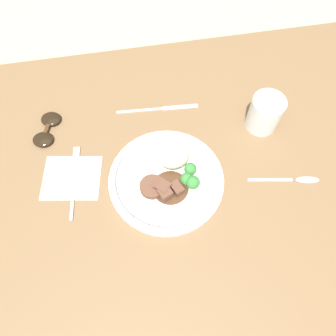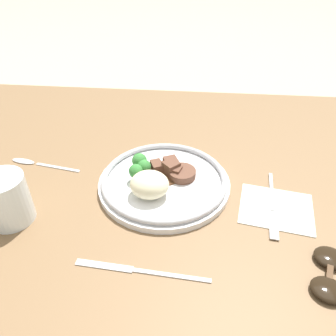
{
  "view_description": "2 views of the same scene",
  "coord_description": "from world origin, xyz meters",
  "px_view_note": "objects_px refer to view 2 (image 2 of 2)",
  "views": [
    {
      "loc": [
        -0.05,
        -0.31,
        0.76
      ],
      "look_at": [
        0.01,
        0.04,
        0.07
      ],
      "focal_mm": 35.0,
      "sensor_mm": 36.0,
      "label": 1
    },
    {
      "loc": [
        -0.06,
        0.55,
        0.49
      ],
      "look_at": [
        -0.01,
        0.0,
        0.08
      ],
      "focal_mm": 35.0,
      "sensor_mm": 36.0,
      "label": 2
    }
  ],
  "objects_px": {
    "juice_glass": "(7,202)",
    "knife": "(137,270)",
    "plate": "(162,180)",
    "sunglasses": "(329,273)",
    "spoon": "(32,163)",
    "fork": "(273,209)"
  },
  "relations": [
    {
      "from": "juice_glass",
      "to": "spoon",
      "type": "bearing_deg",
      "value": -76.71
    },
    {
      "from": "sunglasses",
      "to": "fork",
      "type": "bearing_deg",
      "value": -46.89
    },
    {
      "from": "plate",
      "to": "sunglasses",
      "type": "distance_m",
      "value": 0.34
    },
    {
      "from": "juice_glass",
      "to": "fork",
      "type": "xyz_separation_m",
      "value": [
        -0.49,
        -0.07,
        -0.04
      ]
    },
    {
      "from": "fork",
      "to": "knife",
      "type": "bearing_deg",
      "value": -49.38
    },
    {
      "from": "fork",
      "to": "plate",
      "type": "bearing_deg",
      "value": -96.63
    },
    {
      "from": "spoon",
      "to": "sunglasses",
      "type": "relative_size",
      "value": 1.42
    },
    {
      "from": "juice_glass",
      "to": "knife",
      "type": "distance_m",
      "value": 0.27
    },
    {
      "from": "spoon",
      "to": "sunglasses",
      "type": "xyz_separation_m",
      "value": [
        -0.59,
        0.25,
        0.01
      ]
    },
    {
      "from": "juice_glass",
      "to": "knife",
      "type": "relative_size",
      "value": 0.43
    },
    {
      "from": "spoon",
      "to": "plate",
      "type": "bearing_deg",
      "value": -179.97
    },
    {
      "from": "plate",
      "to": "sunglasses",
      "type": "xyz_separation_m",
      "value": [
        -0.28,
        0.19,
        -0.01
      ]
    },
    {
      "from": "plate",
      "to": "juice_glass",
      "type": "bearing_deg",
      "value": 23.77
    },
    {
      "from": "fork",
      "to": "spoon",
      "type": "relative_size",
      "value": 1.12
    },
    {
      "from": "fork",
      "to": "sunglasses",
      "type": "bearing_deg",
      "value": 30.92
    },
    {
      "from": "plate",
      "to": "spoon",
      "type": "bearing_deg",
      "value": -10.02
    },
    {
      "from": "fork",
      "to": "knife",
      "type": "distance_m",
      "value": 0.29
    },
    {
      "from": "spoon",
      "to": "juice_glass",
      "type": "bearing_deg",
      "value": 113.35
    },
    {
      "from": "juice_glass",
      "to": "spoon",
      "type": "relative_size",
      "value": 0.55
    },
    {
      "from": "fork",
      "to": "knife",
      "type": "relative_size",
      "value": 0.87
    },
    {
      "from": "juice_glass",
      "to": "spoon",
      "type": "xyz_separation_m",
      "value": [
        0.04,
        -0.17,
        -0.04
      ]
    },
    {
      "from": "plate",
      "to": "knife",
      "type": "relative_size",
      "value": 1.24
    }
  ]
}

